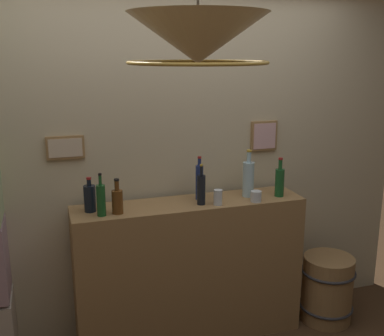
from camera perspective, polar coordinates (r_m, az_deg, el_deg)
name	(u,v)px	position (r m, az deg, el deg)	size (l,w,h in m)	color
panelled_rear_partition	(179,146)	(3.31, -1.60, 2.68)	(3.52, 0.15, 2.53)	beige
bar_shelf_unit	(190,271)	(3.35, -0.27, -12.37)	(1.57, 0.35, 1.01)	#9E7547
liquor_bottle_brandy	(280,181)	(3.32, 10.58, -1.61)	(0.06, 0.06, 0.28)	#195225
liquor_bottle_vermouth	(199,181)	(3.19, 0.90, -1.64)	(0.05, 0.05, 0.30)	navy
liquor_bottle_rum	(90,198)	(3.03, -12.30, -3.57)	(0.08, 0.08, 0.22)	black
liquor_bottle_rye	(201,189)	(3.09, 1.13, -2.58)	(0.06, 0.06, 0.27)	black
liquor_bottle_sherry	(117,201)	(2.97, -9.04, -3.93)	(0.07, 0.07, 0.22)	brown
liquor_bottle_amaro	(101,200)	(2.93, -10.97, -3.79)	(0.06, 0.06, 0.27)	#195222
liquor_bottle_vodka	(248,178)	(3.28, 6.85, -1.23)	(0.08, 0.08, 0.33)	#A9CBD7
glass_tumbler_rocks	(218,197)	(3.10, 3.16, -3.57)	(0.06, 0.06, 0.10)	silver
glass_tumbler_highball	(256,196)	(3.20, 7.77, -3.42)	(0.07, 0.07, 0.07)	silver
pendant_lamp	(198,40)	(2.16, 0.72, 15.29)	(0.64, 0.64, 0.65)	beige
wooden_barrel	(327,289)	(3.79, 16.07, -13.87)	(0.40, 0.40, 0.51)	#9E7547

